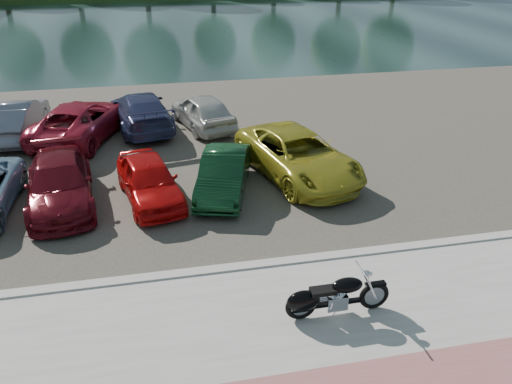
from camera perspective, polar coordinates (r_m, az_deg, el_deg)
The scene contains 14 objects.
ground at distance 11.25m, azimuth 6.75°, elevation -13.97°, with size 200.00×200.00×0.00m, color #595447.
promenade at distance 10.53m, azimuth 8.47°, elevation -17.23°, with size 60.00×6.00×0.10m, color #A09D96.
kerb at distance 12.71m, azimuth 4.03°, elevation -7.95°, with size 60.00×0.30×0.14m, color #A09D96.
parking_lot at distance 20.56m, azimuth -2.55°, elevation 6.23°, with size 60.00×18.00×0.04m, color #3C3830.
river at distance 48.63m, azimuth -8.32°, elevation 18.22°, with size 120.00×40.00×0.00m, color #182B2A.
motorcycle at distance 10.90m, azimuth 8.28°, elevation -11.82°, with size 2.33×0.75×1.05m.
car_3 at distance 16.22m, azimuth -21.52°, elevation 0.95°, with size 1.89×4.66×1.35m, color #5B0D16.
car_4 at distance 15.65m, azimuth -12.11°, elevation 1.36°, with size 1.57×3.91×1.33m, color red.
car_5 at distance 15.80m, azimuth -3.69°, elevation 2.12°, with size 1.37×3.93×1.29m, color #0D3219.
car_6 at distance 16.89m, azimuth 4.81°, elevation 4.21°, with size 2.52×5.47×1.52m, color #A9A127.
car_9 at distance 22.52m, azimuth -25.71°, elevation 7.56°, with size 1.63×4.66×1.54m, color slate.
car_10 at distance 21.37m, azimuth -19.38°, elevation 7.72°, with size 2.50×5.42×1.51m, color maroon.
car_11 at distance 21.92m, azimuth -13.00°, elevation 9.05°, with size 2.11×5.19×1.51m, color navy.
car_12 at distance 21.56m, azimuth -6.16°, elevation 9.21°, with size 1.72×4.27×1.45m, color beige.
Camera 1 is at (-2.93, -7.98, 7.37)m, focal length 35.00 mm.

